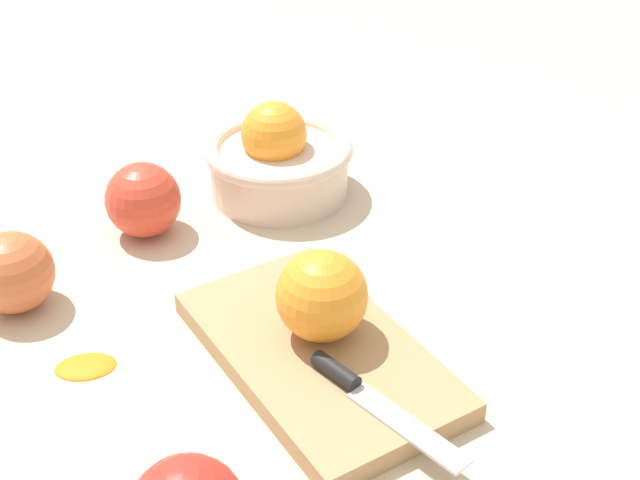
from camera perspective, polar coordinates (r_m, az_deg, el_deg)
name	(u,v)px	position (r m, az deg, el deg)	size (l,w,h in m)	color
ground_plane	(272,302)	(0.83, -3.10, -4.00)	(2.40, 2.40, 0.00)	beige
bowl	(278,160)	(0.98, -2.70, 5.15)	(0.16, 0.16, 0.11)	beige
cutting_board	(322,353)	(0.76, 0.15, -7.24)	(0.26, 0.15, 0.02)	tan
orange_on_board	(322,296)	(0.74, 0.12, -3.60)	(0.08, 0.08, 0.08)	orange
knife	(365,394)	(0.70, 2.93, -9.84)	(0.15, 0.06, 0.01)	silver
apple_front_left	(143,200)	(0.93, -11.29, 2.54)	(0.08, 0.08, 0.08)	#D6422D
apple_front_left_2	(12,272)	(0.85, -19.14, -1.98)	(0.08, 0.08, 0.08)	#CC6638
citrus_peel	(85,364)	(0.78, -14.84, -7.68)	(0.05, 0.04, 0.01)	orange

